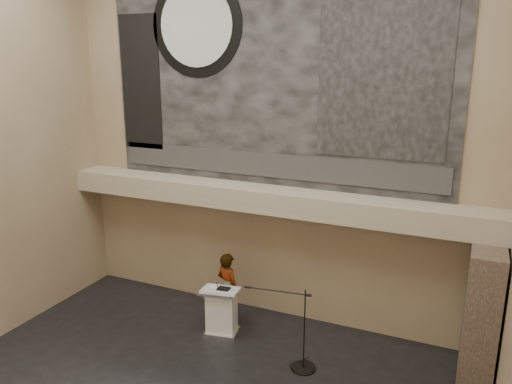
% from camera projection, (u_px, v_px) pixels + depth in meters
% --- Properties ---
extents(wall_back, '(10.00, 0.02, 8.50)m').
position_uv_depth(wall_back, '(271.00, 138.00, 11.16)').
color(wall_back, '#887356').
rests_on(wall_back, floor).
extents(soffit, '(10.00, 0.80, 0.50)m').
position_uv_depth(soffit, '(263.00, 199.00, 11.15)').
color(soffit, tan).
rests_on(soffit, wall_back).
extents(sprinkler_left, '(0.04, 0.04, 0.06)m').
position_uv_depth(sprinkler_left, '(200.00, 203.00, 11.81)').
color(sprinkler_left, '#B2893D').
rests_on(sprinkler_left, soffit).
extents(sprinkler_right, '(0.04, 0.04, 0.06)m').
position_uv_depth(sprinkler_right, '(346.00, 222.00, 10.43)').
color(sprinkler_right, '#B2893D').
rests_on(sprinkler_right, soffit).
extents(banner, '(8.00, 0.05, 5.00)m').
position_uv_depth(banner, '(271.00, 72.00, 10.76)').
color(banner, black).
rests_on(banner, wall_back).
extents(banner_text_strip, '(7.76, 0.02, 0.55)m').
position_uv_depth(banner_text_strip, '(269.00, 165.00, 11.26)').
color(banner_text_strip, '#2D2D2D').
rests_on(banner_text_strip, banner).
extents(banner_clock_rim, '(2.30, 0.02, 2.30)m').
position_uv_depth(banner_clock_rim, '(196.00, 25.00, 11.17)').
color(banner_clock_rim, black).
rests_on(banner_clock_rim, banner).
extents(banner_clock_face, '(1.84, 0.02, 1.84)m').
position_uv_depth(banner_clock_face, '(196.00, 25.00, 11.16)').
color(banner_clock_face, silver).
rests_on(banner_clock_face, banner).
extents(banner_building_print, '(2.60, 0.02, 3.60)m').
position_uv_depth(banner_building_print, '(383.00, 68.00, 9.75)').
color(banner_building_print, black).
rests_on(banner_building_print, banner).
extents(banner_brick_print, '(1.10, 0.02, 3.20)m').
position_uv_depth(banner_brick_print, '(141.00, 83.00, 12.14)').
color(banner_brick_print, black).
rests_on(banner_brick_print, banner).
extents(stone_pier, '(0.60, 1.40, 2.70)m').
position_uv_depth(stone_pier, '(481.00, 314.00, 9.34)').
color(stone_pier, '#433529').
rests_on(stone_pier, floor).
extents(lectern, '(0.89, 0.70, 1.14)m').
position_uv_depth(lectern, '(222.00, 311.00, 11.08)').
color(lectern, silver).
rests_on(lectern, floor).
extents(binder, '(0.29, 0.24, 0.04)m').
position_uv_depth(binder, '(223.00, 289.00, 10.87)').
color(binder, black).
rests_on(binder, lectern).
extents(papers, '(0.32, 0.36, 0.00)m').
position_uv_depth(papers, '(215.00, 287.00, 11.00)').
color(papers, white).
rests_on(papers, lectern).
extents(speaker_person, '(0.73, 0.60, 1.72)m').
position_uv_depth(speaker_person, '(228.00, 288.00, 11.47)').
color(speaker_person, white).
rests_on(speaker_person, floor).
extents(mic_stand, '(1.47, 0.52, 1.71)m').
position_uv_depth(mic_stand, '(301.00, 356.00, 9.90)').
color(mic_stand, black).
rests_on(mic_stand, floor).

